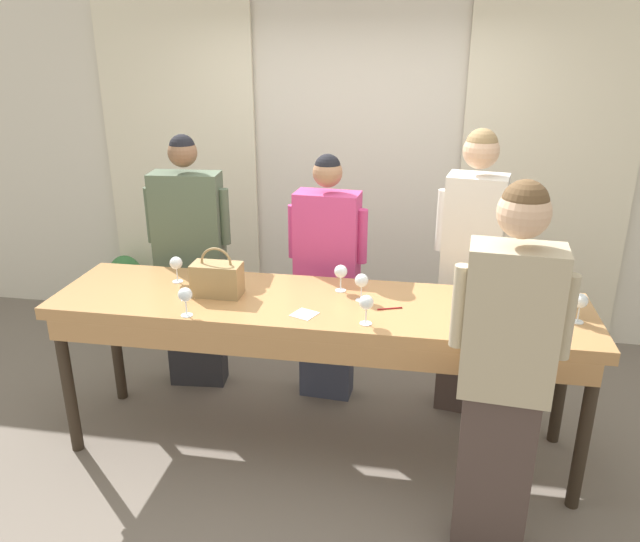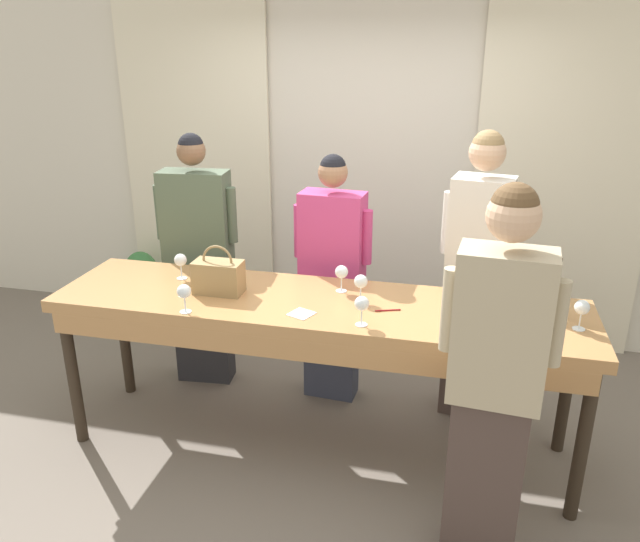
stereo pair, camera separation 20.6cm
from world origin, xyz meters
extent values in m
plane|color=#70665B|center=(0.00, 0.00, 0.00)|extent=(18.00, 18.00, 0.00)
cube|color=silver|center=(0.00, 1.77, 1.40)|extent=(12.00, 0.06, 2.80)
cube|color=#EFE5C6|center=(-1.45, 1.70, 1.34)|extent=(1.27, 0.03, 2.69)
cube|color=#EFE5C6|center=(1.45, 1.70, 1.34)|extent=(1.27, 0.03, 2.69)
cube|color=#B27F4C|center=(0.00, 0.00, 0.93)|extent=(3.01, 0.73, 0.07)
cube|color=#B27F4C|center=(0.00, -0.35, 0.83)|extent=(2.89, 0.03, 0.12)
cylinder|color=#2D2319|center=(-1.43, -0.29, 0.45)|extent=(0.07, 0.07, 0.89)
cylinder|color=#2D2319|center=(1.43, -0.29, 0.45)|extent=(0.07, 0.07, 0.89)
cylinder|color=#2D2319|center=(-1.43, 0.29, 0.45)|extent=(0.07, 0.07, 0.89)
cylinder|color=#2D2319|center=(1.43, 0.29, 0.45)|extent=(0.07, 0.07, 0.89)
cylinder|color=black|center=(1.26, 0.05, 1.07)|extent=(0.08, 0.08, 0.21)
cone|color=black|center=(1.26, 0.05, 1.20)|extent=(0.08, 0.08, 0.04)
cylinder|color=black|center=(1.26, 0.05, 1.26)|extent=(0.03, 0.03, 0.08)
cylinder|color=white|center=(1.26, 0.05, 1.06)|extent=(0.08, 0.08, 0.08)
cube|color=#997A4C|center=(-0.58, -0.02, 1.06)|extent=(0.28, 0.15, 0.19)
torus|color=#997A4C|center=(-0.58, -0.02, 1.16)|extent=(0.18, 0.01, 0.18)
cylinder|color=white|center=(-0.88, 0.13, 0.97)|extent=(0.06, 0.06, 0.00)
cylinder|color=white|center=(-0.88, 0.13, 1.01)|extent=(0.01, 0.01, 0.08)
sphere|color=white|center=(-0.88, 0.13, 1.08)|extent=(0.08, 0.08, 0.08)
cylinder|color=white|center=(0.24, 0.04, 0.97)|extent=(0.06, 0.06, 0.00)
cylinder|color=white|center=(0.24, 0.04, 1.01)|extent=(0.01, 0.01, 0.08)
sphere|color=white|center=(0.24, 0.04, 1.08)|extent=(0.08, 0.08, 0.08)
cylinder|color=white|center=(0.30, -0.25, 0.97)|extent=(0.06, 0.06, 0.00)
cylinder|color=white|center=(0.30, -0.25, 1.01)|extent=(0.01, 0.01, 0.08)
sphere|color=white|center=(0.30, -0.25, 1.08)|extent=(0.08, 0.08, 0.08)
cylinder|color=white|center=(-0.65, -0.32, 0.97)|extent=(0.06, 0.06, 0.00)
cylinder|color=white|center=(-0.65, -0.32, 1.01)|extent=(0.01, 0.01, 0.08)
sphere|color=white|center=(-0.65, -0.32, 1.08)|extent=(0.08, 0.08, 0.08)
sphere|color=maroon|center=(-0.65, -0.32, 1.07)|extent=(0.05, 0.05, 0.05)
cylinder|color=white|center=(0.11, 0.16, 0.97)|extent=(0.06, 0.06, 0.00)
cylinder|color=white|center=(0.11, 0.16, 1.01)|extent=(0.01, 0.01, 0.08)
sphere|color=white|center=(0.11, 0.16, 1.08)|extent=(0.08, 0.08, 0.08)
cylinder|color=white|center=(1.38, -0.04, 0.97)|extent=(0.06, 0.06, 0.00)
cylinder|color=white|center=(1.38, -0.04, 1.01)|extent=(0.01, 0.01, 0.08)
sphere|color=white|center=(1.38, -0.04, 1.08)|extent=(0.08, 0.08, 0.08)
sphere|color=maroon|center=(1.38, -0.04, 1.07)|extent=(0.05, 0.05, 0.05)
cube|color=white|center=(-0.04, -0.20, 0.97)|extent=(0.16, 0.16, 0.00)
cylinder|color=maroon|center=(0.41, -0.05, 0.97)|extent=(0.13, 0.06, 0.01)
cube|color=#28282D|center=(-0.98, 0.60, 0.43)|extent=(0.40, 0.21, 0.85)
cube|color=#4C5B47|center=(-0.98, 0.60, 1.19)|extent=(0.47, 0.25, 0.68)
sphere|color=brown|center=(-0.98, 0.60, 1.66)|extent=(0.19, 0.19, 0.19)
sphere|color=black|center=(-0.98, 0.60, 1.69)|extent=(0.17, 0.17, 0.17)
cylinder|color=#4C5B47|center=(-0.73, 0.62, 1.24)|extent=(0.08, 0.08, 0.37)
cylinder|color=#4C5B47|center=(-1.22, 0.58, 1.24)|extent=(0.08, 0.08, 0.37)
cube|color=#383D51|center=(-0.04, 0.60, 0.40)|extent=(0.36, 0.20, 0.80)
cube|color=#C63D7A|center=(-0.04, 0.60, 1.12)|extent=(0.42, 0.24, 0.64)
sphere|color=#9E7051|center=(-0.04, 0.60, 1.56)|extent=(0.19, 0.19, 0.19)
sphere|color=black|center=(-0.04, 0.60, 1.60)|extent=(0.16, 0.16, 0.16)
cylinder|color=#C63D7A|center=(0.18, 0.58, 1.17)|extent=(0.07, 0.07, 0.35)
cylinder|color=#C63D7A|center=(-0.27, 0.61, 1.17)|extent=(0.07, 0.07, 0.35)
cube|color=#473833|center=(0.87, 0.60, 0.44)|extent=(0.33, 0.26, 0.88)
cube|color=silver|center=(0.87, 0.60, 1.23)|extent=(0.39, 0.31, 0.70)
sphere|color=#DBAD89|center=(0.87, 0.60, 1.72)|extent=(0.21, 0.21, 0.21)
sphere|color=#93754C|center=(0.87, 0.60, 1.76)|extent=(0.19, 0.19, 0.19)
cylinder|color=silver|center=(1.06, 0.56, 1.28)|extent=(0.08, 0.08, 0.38)
cylinder|color=silver|center=(0.67, 0.63, 1.28)|extent=(0.08, 0.08, 0.38)
cube|color=#473833|center=(0.95, -0.64, 0.43)|extent=(0.35, 0.22, 0.87)
cube|color=tan|center=(0.95, -0.64, 1.21)|extent=(0.41, 0.26, 0.69)
sphere|color=#DBAD89|center=(0.95, -0.64, 1.70)|extent=(0.22, 0.22, 0.22)
sphere|color=brown|center=(0.95, -0.64, 1.73)|extent=(0.19, 0.19, 0.19)
cylinder|color=tan|center=(0.74, -0.62, 1.26)|extent=(0.08, 0.08, 0.38)
cylinder|color=tan|center=(1.17, -0.66, 1.26)|extent=(0.08, 0.08, 0.38)
cylinder|color=#4C4C51|center=(-1.91, 1.42, 0.10)|extent=(0.28, 0.28, 0.20)
ellipsoid|color=#38753D|center=(-1.91, 1.42, 0.40)|extent=(0.31, 0.31, 0.44)
camera|label=1|loc=(0.56, -3.16, 2.36)|focal=35.00mm
camera|label=2|loc=(0.76, -3.12, 2.36)|focal=35.00mm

